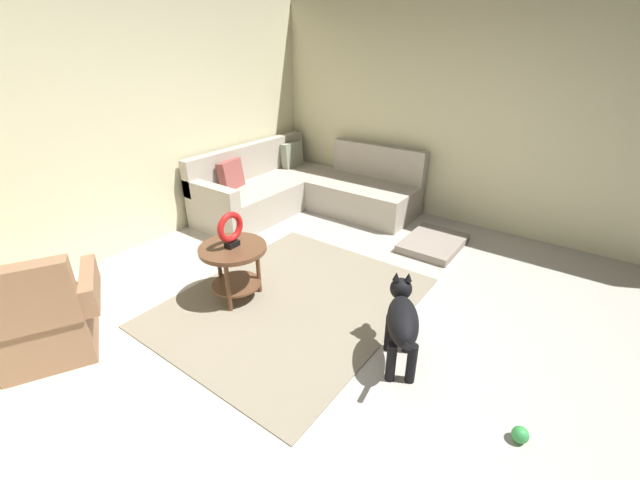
{
  "coord_description": "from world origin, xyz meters",
  "views": [
    {
      "loc": [
        -2.19,
        -1.33,
        2.18
      ],
      "look_at": [
        0.45,
        0.6,
        0.55
      ],
      "focal_mm": 22.68,
      "sensor_mm": 36.0,
      "label": 1
    }
  ],
  "objects": [
    {
      "name": "dog",
      "position": [
        0.04,
        -0.43,
        0.38
      ],
      "size": [
        0.76,
        0.47,
        0.63
      ],
      "rotation": [
        0.0,
        0.0,
        5.23
      ],
      "color": "black",
      "rests_on": "ground_plane"
    },
    {
      "name": "dog_toy_ball",
      "position": [
        -0.15,
        -1.33,
        0.05
      ],
      "size": [
        0.1,
        0.1,
        0.1
      ],
      "primitive_type": "sphere",
      "color": "green",
      "rests_on": "ground_plane"
    },
    {
      "name": "torus_sculpture",
      "position": [
        -0.09,
        1.16,
        0.71
      ],
      "size": [
        0.28,
        0.08,
        0.33
      ],
      "color": "black",
      "rests_on": "side_table"
    },
    {
      "name": "area_rug",
      "position": [
        0.15,
        0.7,
        0.01
      ],
      "size": [
        2.3,
        1.9,
        0.01
      ],
      "primitive_type": "cube",
      "color": "gray",
      "rests_on": "ground_plane"
    },
    {
      "name": "armchair",
      "position": [
        -1.46,
        1.74,
        0.32
      ],
      "size": [
        0.99,
        0.91,
        0.88
      ],
      "rotation": [
        0.0,
        0.0,
        -0.49
      ],
      "color": "#936B4C",
      "rests_on": "ground_plane"
    },
    {
      "name": "wall_back",
      "position": [
        0.0,
        2.94,
        1.35
      ],
      "size": [
        6.0,
        0.12,
        2.7
      ],
      "primitive_type": "cube",
      "color": "beige",
      "rests_on": "ground_plane"
    },
    {
      "name": "wall_right",
      "position": [
        2.94,
        0.0,
        1.35
      ],
      "size": [
        0.12,
        6.0,
        2.7
      ],
      "primitive_type": "cube",
      "color": "beige",
      "rests_on": "ground_plane"
    },
    {
      "name": "sectional_couch",
      "position": [
        1.99,
        2.02,
        0.29
      ],
      "size": [
        2.2,
        2.25,
        0.88
      ],
      "color": "#B2A899",
      "rests_on": "ground_plane"
    },
    {
      "name": "side_table",
      "position": [
        -0.09,
        1.16,
        0.42
      ],
      "size": [
        0.6,
        0.6,
        0.54
      ],
      "color": "brown",
      "rests_on": "ground_plane"
    },
    {
      "name": "dog_bed_mat",
      "position": [
        1.98,
        0.08,
        0.04
      ],
      "size": [
        0.8,
        0.6,
        0.09
      ],
      "primitive_type": "cube",
      "color": "gray",
      "rests_on": "ground_plane"
    },
    {
      "name": "ground_plane",
      "position": [
        0.0,
        0.0,
        -0.05
      ],
      "size": [
        6.0,
        6.0,
        0.1
      ],
      "primitive_type": "cube",
      "color": "#B7B2A8"
    }
  ]
}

